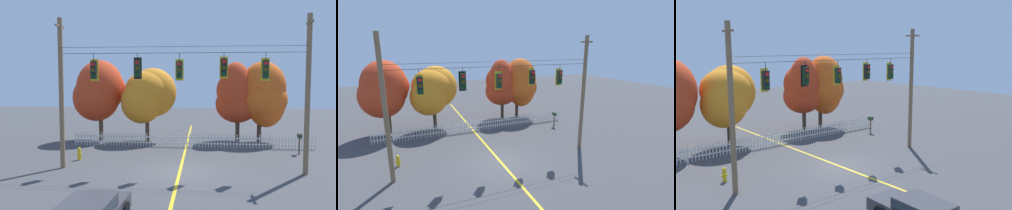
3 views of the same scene
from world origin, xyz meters
TOP-DOWN VIEW (x-y plane):
  - ground at (0.00, 0.00)m, footprint 80.00×80.00m
  - lane_centerline_stripe at (0.00, 0.00)m, footprint 0.16×36.00m
  - signal_support_span at (0.00, -0.00)m, footprint 13.32×1.10m
  - traffic_signal_northbound_primary at (-4.68, 0.01)m, footprint 0.43×0.38m
  - traffic_signal_southbound_primary at (-2.29, 0.01)m, footprint 0.43×0.38m
  - traffic_signal_westbound_side at (-0.05, 0.01)m, footprint 0.43×0.38m
  - traffic_signal_eastbound_side at (2.27, 0.01)m, footprint 0.43×0.38m
  - traffic_signal_northbound_secondary at (4.40, 0.01)m, footprint 0.43×0.38m
  - white_picket_fence at (0.38, 6.48)m, footprint 17.29×0.06m
  - autumn_maple_near_fence at (-7.01, 8.78)m, footprint 4.06×3.88m
  - autumn_maple_mid at (-3.08, 8.63)m, footprint 4.25×3.72m
  - autumn_oak_far_east at (3.79, 9.28)m, footprint 3.37×3.23m
  - autumn_maple_far_west at (5.88, 9.02)m, footprint 3.57×3.10m
  - fire_hydrant at (-6.27, 1.90)m, footprint 0.38×0.22m
  - roadside_mailbox at (7.51, 4.94)m, footprint 0.25×0.44m

SIDE VIEW (x-z plane):
  - ground at x=0.00m, z-range 0.00..0.00m
  - lane_centerline_stripe at x=0.00m, z-range 0.00..0.01m
  - fire_hydrant at x=-6.27m, z-range -0.01..0.77m
  - white_picket_fence at x=0.38m, z-range 0.00..0.99m
  - roadside_mailbox at x=7.51m, z-range 0.43..1.80m
  - autumn_maple_far_west at x=5.88m, z-range 0.47..6.74m
  - autumn_oak_far_east at x=3.79m, z-range 0.51..6.73m
  - autumn_maple_mid at x=-3.08m, z-range 0.84..6.61m
  - autumn_maple_near_fence at x=-7.01m, z-range 0.71..7.11m
  - signal_support_span at x=0.00m, z-range 0.09..8.33m
  - traffic_signal_northbound_primary at x=-4.68m, z-range 4.69..6.16m
  - traffic_signal_westbound_side at x=-0.05m, z-range 4.70..6.15m
  - traffic_signal_northbound_secondary at x=4.40m, z-range 4.72..6.18m
  - traffic_signal_southbound_primary at x=-2.29m, z-range 4.83..6.20m
  - traffic_signal_eastbound_side at x=2.27m, z-range 4.88..6.21m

